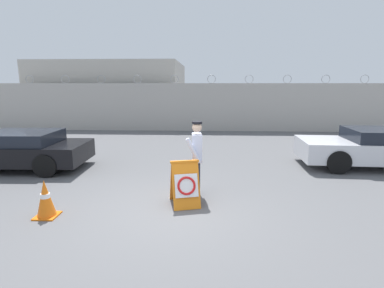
# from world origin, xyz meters

# --- Properties ---
(ground_plane) EXTENTS (90.00, 90.00, 0.00)m
(ground_plane) POSITION_xyz_m (0.00, 0.00, 0.00)
(ground_plane) COLOR #5B5B5E
(perimeter_wall) EXTENTS (36.00, 0.30, 3.12)m
(perimeter_wall) POSITION_xyz_m (-0.00, 11.15, 1.34)
(perimeter_wall) COLOR #ADA8A0
(perimeter_wall) RESTS_ON ground_plane
(building_block) EXTENTS (9.37, 7.97, 4.06)m
(building_block) POSITION_xyz_m (-5.77, 15.97, 2.03)
(building_block) COLOR #B2ADA3
(building_block) RESTS_ON ground_plane
(barricade_sign) EXTENTS (0.74, 0.82, 1.01)m
(barricade_sign) POSITION_xyz_m (0.30, 0.39, 0.50)
(barricade_sign) COLOR orange
(barricade_sign) RESTS_ON ground_plane
(security_guard) EXTENTS (0.38, 0.65, 1.78)m
(security_guard) POSITION_xyz_m (0.53, 1.02, 1.00)
(security_guard) COLOR #232838
(security_guard) RESTS_ON ground_plane
(traffic_cone_near) EXTENTS (0.43, 0.43, 0.77)m
(traffic_cone_near) POSITION_xyz_m (-2.45, -0.34, 0.38)
(traffic_cone_near) COLOR orange
(traffic_cone_near) RESTS_ON ground_plane
(parked_car_front_coupe) EXTENTS (4.37, 2.05, 1.18)m
(parked_car_front_coupe) POSITION_xyz_m (-5.14, 3.03, 0.61)
(parked_car_front_coupe) COLOR black
(parked_car_front_coupe) RESTS_ON ground_plane
(parked_car_far_side) EXTENTS (4.81, 2.10, 1.24)m
(parked_car_far_side) POSITION_xyz_m (6.23, 3.71, 0.64)
(parked_car_far_side) COLOR black
(parked_car_far_side) RESTS_ON ground_plane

